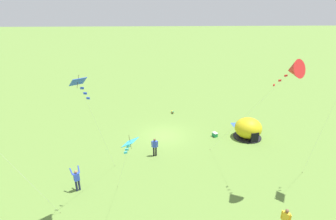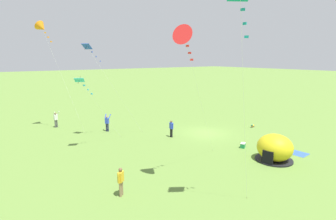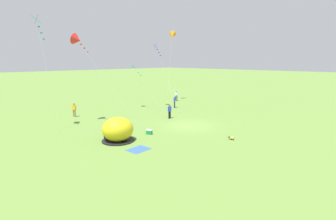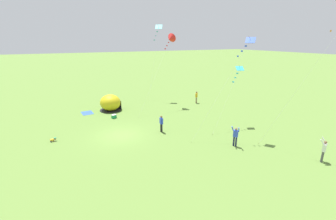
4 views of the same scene
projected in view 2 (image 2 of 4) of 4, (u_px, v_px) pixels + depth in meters
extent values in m
plane|color=olive|center=(206.00, 133.00, 27.68)|extent=(300.00, 300.00, 0.00)
ellipsoid|color=gold|center=(275.00, 147.00, 20.15)|extent=(2.70, 2.60, 2.10)
cylinder|color=black|center=(274.00, 160.00, 20.35)|extent=(2.81, 2.81, 0.10)
cube|color=black|center=(268.00, 158.00, 19.34)|extent=(0.81, 0.29, 1.10)
cube|color=#3359A5|center=(296.00, 153.00, 21.90)|extent=(1.82, 1.45, 0.01)
cube|color=#1E8C4C|center=(243.00, 146.00, 23.15)|extent=(0.55, 0.63, 0.38)
cube|color=white|center=(243.00, 143.00, 23.11)|extent=(0.56, 0.64, 0.06)
cylinder|color=gold|center=(253.00, 126.00, 29.99)|extent=(0.29, 0.36, 0.22)
sphere|color=#9E7051|center=(252.00, 126.00, 29.79)|extent=(0.19, 0.19, 0.19)
cylinder|color=#338C59|center=(252.00, 125.00, 29.77)|extent=(0.24, 0.24, 0.06)
cylinder|color=#9E7051|center=(253.00, 127.00, 29.85)|extent=(0.07, 0.07, 0.17)
cylinder|color=#9E7051|center=(252.00, 126.00, 29.98)|extent=(0.07, 0.07, 0.17)
cylinder|color=navy|center=(254.00, 126.00, 30.04)|extent=(0.09, 0.09, 0.13)
cylinder|color=navy|center=(253.00, 126.00, 30.15)|extent=(0.09, 0.09, 0.13)
cylinder|color=black|center=(172.00, 133.00, 26.13)|extent=(0.15, 0.15, 0.88)
cylinder|color=black|center=(171.00, 133.00, 26.29)|extent=(0.15, 0.15, 0.88)
cube|color=blue|center=(171.00, 126.00, 26.06)|extent=(0.38, 0.24, 0.60)
sphere|color=brown|center=(171.00, 121.00, 25.98)|extent=(0.22, 0.22, 0.22)
cylinder|color=blue|center=(173.00, 126.00, 25.86)|extent=(0.09, 0.09, 0.58)
cylinder|color=blue|center=(170.00, 125.00, 26.27)|extent=(0.09, 0.09, 0.58)
cylinder|color=#8C7251|center=(120.00, 190.00, 14.97)|extent=(0.15, 0.15, 0.88)
cylinder|color=#8C7251|center=(122.00, 188.00, 15.16)|extent=(0.15, 0.15, 0.88)
cube|color=gold|center=(121.00, 177.00, 14.92)|extent=(0.43, 0.45, 0.60)
sphere|color=brown|center=(120.00, 170.00, 14.84)|extent=(0.22, 0.22, 0.22)
cylinder|color=gold|center=(119.00, 179.00, 14.69)|extent=(0.09, 0.09, 0.58)
cylinder|color=gold|center=(123.00, 175.00, 15.16)|extent=(0.09, 0.09, 0.58)
cylinder|color=#1E2347|center=(106.00, 127.00, 28.27)|extent=(0.15, 0.15, 0.88)
cylinder|color=#1E2347|center=(108.00, 127.00, 28.20)|extent=(0.15, 0.15, 0.88)
cube|color=blue|center=(107.00, 121.00, 28.09)|extent=(0.45, 0.41, 0.60)
sphere|color=#9E7051|center=(107.00, 117.00, 28.00)|extent=(0.22, 0.22, 0.22)
cylinder|color=blue|center=(106.00, 116.00, 28.23)|extent=(0.32, 0.34, 0.50)
cylinder|color=blue|center=(110.00, 116.00, 28.04)|extent=(0.23, 0.38, 0.50)
cylinder|color=#4C4C51|center=(57.00, 123.00, 29.94)|extent=(0.15, 0.15, 0.88)
cylinder|color=#4C4C51|center=(55.00, 124.00, 29.78)|extent=(0.15, 0.15, 0.88)
cube|color=white|center=(56.00, 117.00, 29.71)|extent=(0.37, 0.44, 0.60)
sphere|color=brown|center=(55.00, 114.00, 29.63)|extent=(0.22, 0.22, 0.22)
cylinder|color=white|center=(58.00, 113.00, 29.76)|extent=(0.37, 0.27, 0.50)
cylinder|color=white|center=(54.00, 114.00, 29.32)|extent=(0.39, 0.17, 0.50)
cylinder|color=silver|center=(64.00, 81.00, 27.35)|extent=(3.95, 2.61, 10.91)
cylinder|color=brown|center=(85.00, 133.00, 27.56)|extent=(0.03, 0.03, 0.06)
cone|color=orange|center=(42.00, 27.00, 27.13)|extent=(1.68, 1.61, 1.35)
cube|color=orange|center=(45.00, 33.00, 27.09)|extent=(0.17, 0.19, 0.12)
cube|color=orange|center=(48.00, 37.00, 27.05)|extent=(0.10, 0.21, 0.12)
cube|color=orange|center=(51.00, 42.00, 27.02)|extent=(0.14, 0.21, 0.12)
cylinder|color=silver|center=(244.00, 109.00, 13.07)|extent=(0.51, 2.04, 10.62)
cylinder|color=brown|center=(247.00, 198.00, 14.89)|extent=(0.03, 0.03, 0.06)
cube|color=teal|center=(243.00, 10.00, 11.62)|extent=(0.21, 0.13, 0.12)
cube|color=teal|center=(245.00, 24.00, 11.93)|extent=(0.21, 0.08, 0.12)
cube|color=teal|center=(246.00, 37.00, 12.24)|extent=(0.20, 0.16, 0.12)
cylinder|color=silver|center=(102.00, 112.00, 23.81)|extent=(1.61, 4.21, 6.04)
cylinder|color=brown|center=(121.00, 137.00, 26.22)|extent=(0.03, 0.03, 0.06)
cube|color=#33B7D1|center=(79.00, 80.00, 21.39)|extent=(0.93, 0.97, 0.39)
cylinder|color=#332314|center=(79.00, 80.00, 21.39)|extent=(0.15, 0.35, 0.64)
cube|color=#33B7D1|center=(84.00, 85.00, 21.84)|extent=(0.19, 0.18, 0.12)
cube|color=#33B7D1|center=(88.00, 90.00, 22.21)|extent=(0.20, 0.06, 0.12)
cube|color=#33B7D1|center=(92.00, 94.00, 22.59)|extent=(0.21, 0.11, 0.12)
cylinder|color=silver|center=(117.00, 92.00, 26.10)|extent=(0.60, 5.27, 8.85)
cylinder|color=brown|center=(142.00, 131.00, 28.21)|extent=(0.03, 0.03, 0.06)
cube|color=blue|center=(87.00, 46.00, 23.99)|extent=(1.03, 1.00, 0.50)
cylinder|color=#332314|center=(87.00, 46.00, 23.99)|extent=(0.07, 0.48, 0.62)
cube|color=blue|center=(92.00, 52.00, 24.29)|extent=(0.20, 0.07, 0.12)
cube|color=blue|center=(96.00, 57.00, 24.54)|extent=(0.21, 0.09, 0.12)
cube|color=blue|center=(100.00, 61.00, 24.79)|extent=(0.21, 0.12, 0.12)
cylinder|color=silver|center=(202.00, 106.00, 18.63)|extent=(3.39, 5.91, 8.99)
cylinder|color=brown|center=(213.00, 150.00, 22.52)|extent=(0.03, 0.03, 0.06)
cone|color=red|center=(185.00, 37.00, 14.73)|extent=(1.58, 1.56, 1.37)
cube|color=red|center=(187.00, 46.00, 15.21)|extent=(0.21, 0.11, 0.12)
cube|color=red|center=(190.00, 53.00, 15.61)|extent=(0.21, 0.12, 0.12)
cube|color=red|center=(192.00, 60.00, 16.02)|extent=(0.18, 0.18, 0.12)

